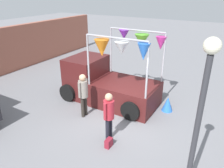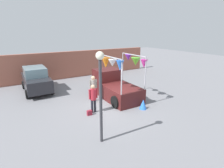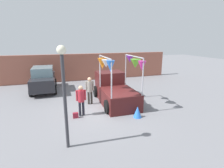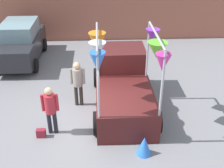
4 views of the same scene
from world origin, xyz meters
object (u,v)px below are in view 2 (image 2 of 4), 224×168
object	(u,v)px
vendor_truck	(114,84)
person_customer	(93,96)
person_vendor	(93,86)
street_lamp	(100,85)
parked_car	(36,80)
handbag	(90,113)
folded_kite_bundle_azure	(143,104)

from	to	relation	value
vendor_truck	person_customer	size ratio (longest dim) A/B	2.45
person_customer	person_vendor	size ratio (longest dim) A/B	0.96
street_lamp	parked_car	bearing A→B (deg)	98.85
person_customer	handbag	world-z (taller)	person_customer
person_customer	street_lamp	world-z (taller)	street_lamp
folded_kite_bundle_azure	street_lamp	bearing A→B (deg)	-156.58
person_customer	person_vendor	bearing A→B (deg)	64.46
street_lamp	handbag	bearing A→B (deg)	77.59
person_customer	folded_kite_bundle_azure	bearing A→B (deg)	-21.86
folded_kite_bundle_azure	person_vendor	bearing A→B (deg)	126.88
person_customer	person_vendor	xyz separation A→B (m)	(0.75, 1.56, 0.05)
parked_car	person_vendor	size ratio (longest dim) A/B	2.32
vendor_truck	person_customer	bearing A→B (deg)	-145.74
person_vendor	folded_kite_bundle_azure	xyz separation A→B (m)	(2.00, -2.67, -0.75)
vendor_truck	person_customer	distance (m)	2.84
street_lamp	folded_kite_bundle_azure	xyz separation A→B (m)	(3.64, 1.58, -2.19)
handbag	folded_kite_bundle_azure	bearing A→B (deg)	-16.24
vendor_truck	parked_car	xyz separation A→B (m)	(-4.53, 4.01, 0.06)
person_vendor	folded_kite_bundle_azure	bearing A→B (deg)	-53.12
parked_car	street_lamp	size ratio (longest dim) A/B	1.05
parked_car	person_customer	size ratio (longest dim) A/B	2.41
person_customer	street_lamp	size ratio (longest dim) A/B	0.44
handbag	street_lamp	distance (m)	3.46
person_customer	folded_kite_bundle_azure	world-z (taller)	person_customer
vendor_truck	parked_car	distance (m)	6.05
handbag	parked_car	bearing A→B (deg)	107.55
handbag	folded_kite_bundle_azure	size ratio (longest dim) A/B	0.47
person_vendor	street_lamp	distance (m)	4.78
street_lamp	vendor_truck	bearing A→B (deg)	52.86
street_lamp	folded_kite_bundle_azure	size ratio (longest dim) A/B	6.33
person_vendor	folded_kite_bundle_azure	size ratio (longest dim) A/B	2.88
person_vendor	street_lamp	size ratio (longest dim) A/B	0.45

